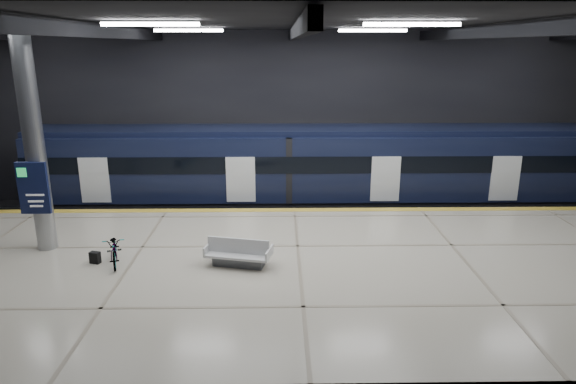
{
  "coord_description": "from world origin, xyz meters",
  "views": [
    {
      "loc": [
        -0.57,
        -16.42,
        7.34
      ],
      "look_at": [
        -0.27,
        1.5,
        2.2
      ],
      "focal_mm": 32.0,
      "sensor_mm": 36.0,
      "label": 1
    }
  ],
  "objects": [
    {
      "name": "platform",
      "position": [
        0.0,
        -2.5,
        0.55
      ],
      "size": [
        30.0,
        11.0,
        1.1
      ],
      "primitive_type": "cube",
      "color": "beige",
      "rests_on": "ground"
    },
    {
      "name": "pannier_bag",
      "position": [
        -6.07,
        -2.24,
        1.28
      ],
      "size": [
        0.34,
        0.26,
        0.35
      ],
      "primitive_type": "cube",
      "rotation": [
        0.0,
        0.0,
        -0.31
      ],
      "color": "black",
      "rests_on": "platform"
    },
    {
      "name": "ground",
      "position": [
        0.0,
        0.0,
        0.0
      ],
      "size": [
        30.0,
        30.0,
        0.0
      ],
      "primitive_type": "plane",
      "color": "black",
      "rests_on": "ground"
    },
    {
      "name": "room_shell",
      "position": [
        -0.0,
        0.0,
        5.72
      ],
      "size": [
        30.1,
        16.1,
        8.05
      ],
      "color": "black",
      "rests_on": "ground"
    },
    {
      "name": "safety_strip",
      "position": [
        0.0,
        2.75,
        1.11
      ],
      "size": [
        30.0,
        0.4,
        0.01
      ],
      "primitive_type": "cube",
      "color": "gold",
      "rests_on": "platform"
    },
    {
      "name": "bench",
      "position": [
        -1.78,
        -2.48,
        1.4
      ],
      "size": [
        2.04,
        1.2,
        0.85
      ],
      "rotation": [
        0.0,
        0.0,
        -0.23
      ],
      "color": "#595B60",
      "rests_on": "platform"
    },
    {
      "name": "train",
      "position": [
        2.61,
        5.5,
        2.06
      ],
      "size": [
        29.4,
        2.84,
        3.79
      ],
      "color": "black",
      "rests_on": "ground"
    },
    {
      "name": "info_column",
      "position": [
        -8.0,
        -1.03,
        4.46
      ],
      "size": [
        0.9,
        0.78,
        6.9
      ],
      "color": "#9EA0A5",
      "rests_on": "platform"
    },
    {
      "name": "bicycle",
      "position": [
        -5.47,
        -2.24,
        1.55
      ],
      "size": [
        1.07,
        1.81,
        0.9
      ],
      "primitive_type": "imported",
      "rotation": [
        0.0,
        0.0,
        0.3
      ],
      "color": "#99999E",
      "rests_on": "platform"
    },
    {
      "name": "rails",
      "position": [
        0.0,
        5.5,
        0.08
      ],
      "size": [
        30.0,
        1.52,
        0.16
      ],
      "color": "gray",
      "rests_on": "ground"
    }
  ]
}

